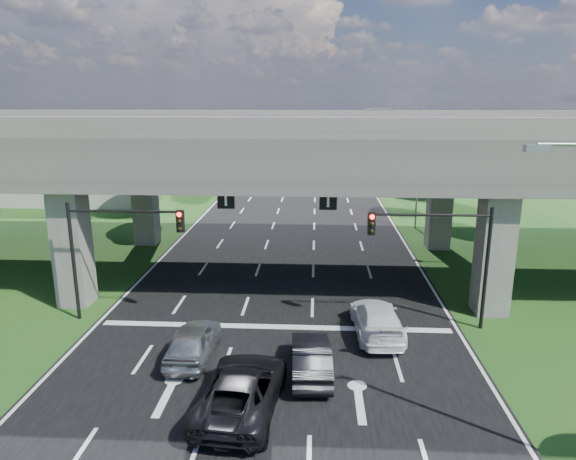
# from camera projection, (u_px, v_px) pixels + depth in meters

# --- Properties ---
(ground) EXTENTS (160.00, 160.00, 0.00)m
(ground) POSITION_uv_depth(u_px,v_px,m) (269.00, 363.00, 21.63)
(ground) COLOR #1A4014
(ground) RESTS_ON ground
(road) EXTENTS (18.00, 120.00, 0.03)m
(road) POSITION_uv_depth(u_px,v_px,m) (284.00, 281.00, 31.30)
(road) COLOR black
(road) RESTS_ON ground
(overpass) EXTENTS (80.00, 15.00, 10.00)m
(overpass) POSITION_uv_depth(u_px,v_px,m) (285.00, 148.00, 31.27)
(overpass) COLOR #3B3936
(overpass) RESTS_ON ground
(warehouse) EXTENTS (20.00, 10.00, 4.00)m
(warehouse) POSITION_uv_depth(u_px,v_px,m) (62.00, 181.00, 56.37)
(warehouse) COLOR #9E9E99
(warehouse) RESTS_ON ground
(signal_right) EXTENTS (5.76, 0.54, 6.00)m
(signal_right) POSITION_uv_depth(u_px,v_px,m) (442.00, 245.00, 23.99)
(signal_right) COLOR black
(signal_right) RESTS_ON ground
(signal_left) EXTENTS (5.76, 0.54, 6.00)m
(signal_left) POSITION_uv_depth(u_px,v_px,m) (114.00, 240.00, 24.82)
(signal_left) COLOR black
(signal_left) RESTS_ON ground
(streetlight_far) EXTENTS (3.38, 0.25, 10.00)m
(streetlight_far) POSITION_uv_depth(u_px,v_px,m) (414.00, 160.00, 42.85)
(streetlight_far) COLOR gray
(streetlight_far) RESTS_ON ground
(streetlight_beyond) EXTENTS (3.38, 0.25, 10.00)m
(streetlight_beyond) POSITION_uv_depth(u_px,v_px,m) (389.00, 144.00, 58.33)
(streetlight_beyond) COLOR gray
(streetlight_beyond) RESTS_ON ground
(tree_left_near) EXTENTS (4.50, 4.50, 7.80)m
(tree_left_near) POSITION_uv_depth(u_px,v_px,m) (141.00, 167.00, 46.32)
(tree_left_near) COLOR black
(tree_left_near) RESTS_ON ground
(tree_left_mid) EXTENTS (3.91, 3.90, 6.76)m
(tree_left_mid) POSITION_uv_depth(u_px,v_px,m) (138.00, 163.00, 54.38)
(tree_left_mid) COLOR black
(tree_left_mid) RESTS_ON ground
(tree_left_far) EXTENTS (4.80, 4.80, 8.32)m
(tree_left_far) POSITION_uv_depth(u_px,v_px,m) (193.00, 147.00, 61.67)
(tree_left_far) COLOR black
(tree_left_far) RESTS_ON ground
(tree_right_near) EXTENTS (4.20, 4.20, 7.28)m
(tree_right_near) POSITION_uv_depth(u_px,v_px,m) (438.00, 170.00, 46.90)
(tree_right_near) COLOR black
(tree_right_near) RESTS_ON ground
(tree_right_mid) EXTENTS (3.91, 3.90, 6.76)m
(tree_right_mid) POSITION_uv_depth(u_px,v_px,m) (449.00, 163.00, 54.56)
(tree_right_mid) COLOR black
(tree_right_mid) RESTS_ON ground
(tree_right_far) EXTENTS (4.50, 4.50, 7.80)m
(tree_right_far) POSITION_uv_depth(u_px,v_px,m) (400.00, 150.00, 62.35)
(tree_right_far) COLOR black
(tree_right_far) RESTS_ON ground
(car_silver) EXTENTS (1.85, 4.50, 1.53)m
(car_silver) POSITION_uv_depth(u_px,v_px,m) (193.00, 341.00, 21.89)
(car_silver) COLOR #A3A7AB
(car_silver) RESTS_ON road
(car_dark) EXTENTS (1.74, 4.45, 1.44)m
(car_dark) POSITION_uv_depth(u_px,v_px,m) (311.00, 358.00, 20.57)
(car_dark) COLOR black
(car_dark) RESTS_ON road
(car_white) EXTENTS (2.39, 5.31, 1.51)m
(car_white) POSITION_uv_depth(u_px,v_px,m) (377.00, 319.00, 24.08)
(car_white) COLOR white
(car_white) RESTS_ON road
(car_trailing) EXTENTS (3.13, 5.87, 1.57)m
(car_trailing) POSITION_uv_depth(u_px,v_px,m) (242.00, 389.00, 18.21)
(car_trailing) COLOR black
(car_trailing) RESTS_ON road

